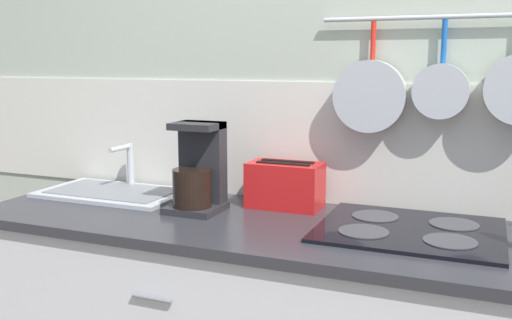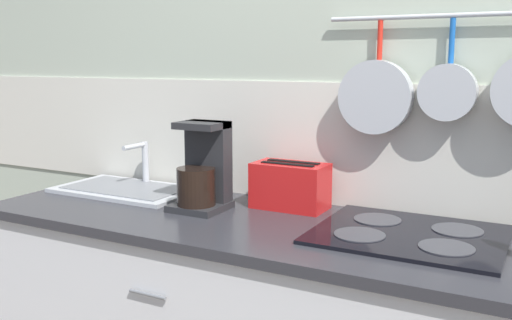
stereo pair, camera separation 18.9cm
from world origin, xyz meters
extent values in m
cube|color=#B2BCA8|center=(0.00, 0.36, 1.30)|extent=(7.20, 0.06, 2.60)
cube|color=silver|center=(0.00, 0.36, 1.11)|extent=(7.20, 0.07, 0.46)
cylinder|color=#B7BABF|center=(0.17, 0.31, 1.56)|extent=(1.16, 0.02, 0.02)
cylinder|color=red|center=(-0.24, 0.31, 1.49)|extent=(0.02, 0.02, 0.13)
cylinder|color=#B7BABF|center=(-0.24, 0.28, 1.30)|extent=(0.25, 0.06, 0.25)
cylinder|color=#1959B2|center=(0.00, 0.31, 1.48)|extent=(0.02, 0.02, 0.14)
cylinder|color=#B7BABF|center=(0.00, 0.28, 1.32)|extent=(0.18, 0.06, 0.18)
cylinder|color=slate|center=(-0.77, -0.32, 0.70)|extent=(0.14, 0.01, 0.01)
cube|color=#2D2D33|center=(0.00, 0.00, 0.87)|extent=(3.12, 0.65, 0.03)
cube|color=#B7BABF|center=(-1.23, 0.13, 0.89)|extent=(0.58, 0.34, 0.01)
cube|color=slate|center=(-1.23, 0.13, 0.90)|extent=(0.49, 0.27, 0.00)
cylinder|color=#B7BABF|center=(-1.23, 0.26, 0.98)|extent=(0.03, 0.03, 0.19)
cylinder|color=#B7BABF|center=(-1.23, 0.19, 1.07)|extent=(0.02, 0.14, 0.02)
cube|color=#262628|center=(-0.80, 0.03, 0.90)|extent=(0.18, 0.19, 0.02)
cube|color=#262628|center=(-0.80, 0.09, 1.05)|extent=(0.17, 0.07, 0.32)
cylinder|color=black|center=(-0.80, 0.01, 0.98)|extent=(0.14, 0.14, 0.13)
cube|color=#262628|center=(-0.80, 0.05, 1.19)|extent=(0.17, 0.14, 0.02)
cube|color=red|center=(-0.52, 0.21, 0.97)|extent=(0.27, 0.15, 0.17)
cube|color=black|center=(-0.52, 0.18, 1.05)|extent=(0.20, 0.03, 0.00)
cube|color=black|center=(-0.52, 0.24, 1.05)|extent=(0.20, 0.03, 0.00)
cube|color=black|center=(-0.66, 0.21, 1.00)|extent=(0.02, 0.02, 0.02)
cube|color=black|center=(-0.05, 0.07, 0.89)|extent=(0.57, 0.48, 0.01)
cylinder|color=#38383D|center=(-0.18, -0.02, 0.90)|extent=(0.16, 0.16, 0.00)
cylinder|color=#38383D|center=(0.07, -0.02, 0.90)|extent=(0.16, 0.16, 0.00)
cylinder|color=#38383D|center=(-0.18, 0.17, 0.90)|extent=(0.16, 0.16, 0.00)
cylinder|color=#38383D|center=(0.07, 0.17, 0.90)|extent=(0.16, 0.16, 0.00)
camera|label=1|loc=(0.15, -1.72, 1.42)|focal=40.00mm
camera|label=2|loc=(0.32, -1.64, 1.42)|focal=40.00mm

